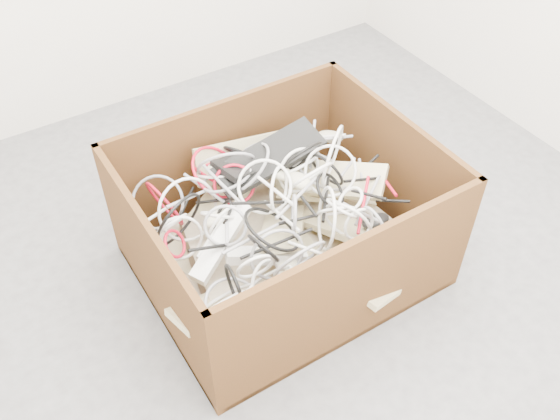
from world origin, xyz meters
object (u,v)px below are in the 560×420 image
cardboard_box (280,242)px  power_strip_left (221,242)px  power_strip_right (266,256)px  vga_plug (375,169)px

cardboard_box → power_strip_left: cardboard_box is taller
power_strip_right → vga_plug: size_ratio=6.32×
power_strip_left → vga_plug: 0.71m
cardboard_box → vga_plug: cardboard_box is taller
power_strip_left → power_strip_right: power_strip_left is taller
power_strip_left → cardboard_box: bearing=-18.1°
cardboard_box → power_strip_left: size_ratio=3.31×
cardboard_box → power_strip_left: 0.35m
power_strip_left → power_strip_right: bearing=-73.1°
power_strip_right → vga_plug: bearing=36.4°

